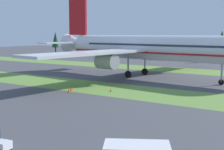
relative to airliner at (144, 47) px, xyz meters
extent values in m
cube|color=olive|center=(13.82, -19.84, -7.50)|extent=(320.00, 13.68, 0.01)
cube|color=olive|center=(13.82, 19.52, -7.50)|extent=(320.00, 13.68, 0.01)
cylinder|color=silver|center=(1.62, -0.16, -0.01)|extent=(47.97, 10.88, 6.12)
cone|color=silver|center=(-24.36, 2.47, 0.44)|extent=(8.67, 6.60, 5.81)
cube|color=red|center=(1.62, -0.16, -1.09)|extent=(46.83, 10.88, 0.36)
cube|color=#283342|center=(4.51, -0.46, 0.75)|extent=(42.20, 10.36, 0.44)
cube|color=silver|center=(0.65, 19.05, -0.63)|extent=(10.72, 32.52, 0.55)
cylinder|color=#A3A3A8|center=(1.29, 14.17, -2.64)|extent=(4.96, 3.82, 3.36)
cube|color=silver|center=(-3.18, -18.80, -0.63)|extent=(10.72, 32.52, 0.55)
cylinder|color=#A3A3A8|center=(-1.57, -14.15, -2.64)|extent=(4.96, 3.82, 3.36)
cube|color=silver|center=(-23.02, 10.01, 0.90)|extent=(5.37, 11.98, 0.39)
cube|color=silver|center=(-24.56, -5.19, 0.90)|extent=(5.37, 11.98, 0.39)
cube|color=red|center=(-23.79, 2.41, 8.24)|extent=(6.82, 1.34, 10.40)
cylinder|color=#A3A3A8|center=(20.10, -2.04, -3.92)|extent=(0.44, 0.44, 5.98)
cylinder|color=black|center=(20.10, -2.04, -6.91)|extent=(1.24, 0.54, 1.20)
cylinder|color=#A3A3A8|center=(-1.89, 3.88, -3.80)|extent=(0.44, 0.44, 5.73)
cylinder|color=black|center=(-1.89, 3.88, -6.66)|extent=(1.75, 0.76, 1.70)
cylinder|color=#A3A3A8|center=(-2.63, -3.42, -3.80)|extent=(0.44, 0.44, 5.73)
cylinder|color=black|center=(-2.63, -3.42, -6.66)|extent=(1.75, 0.76, 1.70)
cylinder|color=black|center=(15.35, -54.09, -7.21)|extent=(0.63, 0.30, 0.60)
cone|color=orange|center=(-1.68, -25.67, -7.17)|extent=(0.44, 0.44, 0.67)
cone|color=orange|center=(5.10, -22.26, -7.17)|extent=(0.44, 0.44, 0.68)
cone|color=orange|center=(-0.99, -27.42, -7.16)|extent=(0.44, 0.44, 0.69)
cone|color=orange|center=(-1.57, -26.19, -7.17)|extent=(0.44, 0.44, 0.67)
cylinder|color=#4C3823|center=(-85.75, 56.84, -5.75)|extent=(0.70, 0.70, 3.52)
cone|color=#1E4223|center=(-85.75, 56.84, 0.17)|extent=(3.97, 3.97, 8.31)
cylinder|color=#4C3823|center=(-61.52, 54.04, -5.58)|extent=(0.70, 0.70, 3.85)
cone|color=#1E4223|center=(-61.52, 54.04, -0.86)|extent=(6.32, 6.32, 5.59)
cylinder|color=#4C3823|center=(-42.69, 54.29, -5.64)|extent=(0.70, 0.70, 3.74)
cone|color=#1E4223|center=(-42.69, 54.29, -0.39)|extent=(4.23, 4.23, 6.75)
cylinder|color=#4C3823|center=(-18.48, 56.93, -6.12)|extent=(0.70, 0.70, 2.78)
cone|color=#1E4223|center=(-18.48, 56.93, -2.14)|extent=(4.49, 4.49, 5.17)
cylinder|color=#4C3823|center=(2.64, 57.90, -5.84)|extent=(0.70, 0.70, 3.33)
cone|color=#1E4223|center=(2.64, 57.90, 0.20)|extent=(4.66, 4.66, 8.76)
camera|label=1|loc=(40.31, -73.32, 3.54)|focal=52.90mm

